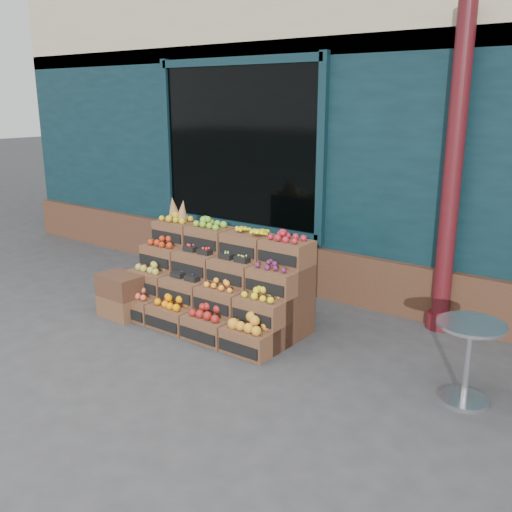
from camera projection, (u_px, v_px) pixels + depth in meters
The scene contains 6 objects.
ground at pixel (227, 367), 5.14m from camera, with size 60.00×60.00×0.00m, color #373739.
shop_facade at pixel (447, 94), 8.43m from camera, with size 12.00×6.24×4.80m.
crate_display at pixel (216, 287), 6.09m from camera, with size 2.02×0.99×1.26m.
spare_crates at pixel (121, 296), 6.28m from camera, with size 0.49×0.35×0.48m.
bistro_table at pixel (469, 353), 4.46m from camera, with size 0.53×0.53×0.67m.
shopkeeper at pixel (291, 197), 7.67m from camera, with size 0.77×0.50×2.10m, color #154B1B.
Camera 1 is at (3.04, -3.58, 2.34)m, focal length 40.00 mm.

